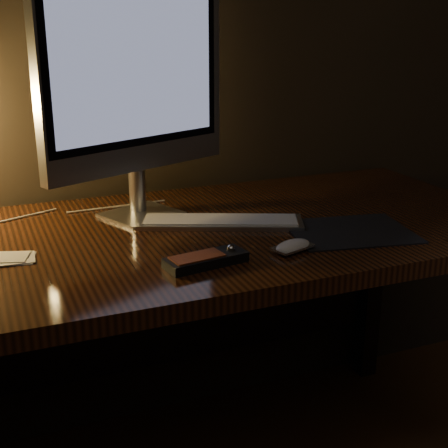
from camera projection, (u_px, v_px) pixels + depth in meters
name	position (u px, v px, depth m)	size (l,w,h in m)	color
desk	(191.00, 268.00, 1.60)	(1.60, 0.75, 0.75)	#3D1E0D
monitor	(136.00, 84.00, 1.49)	(0.50, 0.24, 0.56)	silver
keyboard	(221.00, 221.00, 1.53)	(0.40, 0.11, 0.01)	silver
mousepad	(350.00, 231.00, 1.47)	(0.28, 0.23, 0.00)	black
mouse	(293.00, 248.00, 1.35)	(0.09, 0.05, 0.02)	white
media_remote	(206.00, 259.00, 1.27)	(0.18, 0.09, 0.03)	black
papers	(7.00, 259.00, 1.30)	(0.11, 0.08, 0.01)	white
cable	(64.00, 215.00, 1.60)	(0.00, 0.00, 0.56)	white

